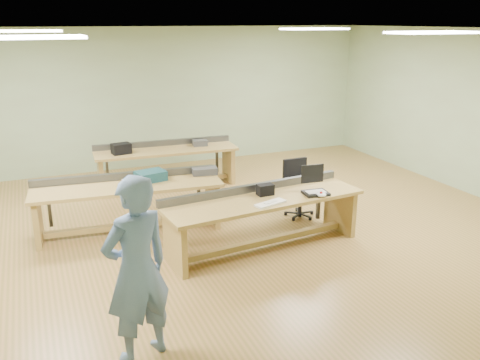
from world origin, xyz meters
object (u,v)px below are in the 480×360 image
at_px(laptop_base, 316,193).
at_px(person, 137,270).
at_px(workbench_front, 263,211).
at_px(task_chair, 299,196).
at_px(drinks_can, 123,183).
at_px(workbench_back, 166,159).
at_px(mug, 142,179).
at_px(camera_bag, 265,190).
at_px(parts_bin_grey, 204,171).
at_px(workbench_mid, 128,197).
at_px(parts_bin_teal, 151,176).

bearing_deg(laptop_base, person, -144.73).
bearing_deg(workbench_front, person, -145.66).
xyz_separation_m(task_chair, drinks_can, (-2.79, 0.40, 0.46)).
relative_size(workbench_back, mug, 20.00).
bearing_deg(drinks_can, camera_bag, -33.50).
bearing_deg(laptop_base, parts_bin_grey, 131.66).
bearing_deg(mug, workbench_mid, -171.75).
relative_size(workbench_back, parts_bin_teal, 6.39).
bearing_deg(person, parts_bin_grey, -137.86).
relative_size(workbench_back, person, 1.49).
bearing_deg(laptop_base, parts_bin_teal, 148.11).
height_order(laptop_base, task_chair, task_chair).
distance_m(workbench_back, laptop_base, 3.67).
bearing_deg(parts_bin_teal, person, -105.25).
relative_size(workbench_mid, task_chair, 3.04).
relative_size(workbench_back, laptop_base, 8.05).
xyz_separation_m(workbench_front, person, (-2.14, -1.80, 0.37)).
bearing_deg(drinks_can, laptop_base, -30.29).
bearing_deg(task_chair, workbench_back, 123.35).
bearing_deg(camera_bag, laptop_base, -23.02).
height_order(task_chair, mug, task_chair).
relative_size(task_chair, parts_bin_grey, 2.39).
bearing_deg(workbench_mid, workbench_back, 65.66).
relative_size(workbench_back, task_chair, 2.91).
bearing_deg(workbench_front, task_chair, 33.90).
height_order(workbench_mid, camera_bag, camera_bag).
bearing_deg(parts_bin_teal, workbench_mid, -169.08).
bearing_deg(mug, camera_bag, -40.25).
bearing_deg(task_chair, workbench_mid, 170.24).
relative_size(workbench_front, workbench_mid, 1.03).
xyz_separation_m(laptop_base, drinks_can, (-2.47, 1.44, 0.03)).
relative_size(workbench_mid, laptop_base, 8.42).
height_order(parts_bin_grey, mug, same).
distance_m(workbench_mid, person, 3.19).
distance_m(person, mug, 3.24).
height_order(camera_bag, drinks_can, camera_bag).
distance_m(workbench_front, laptop_base, 0.80).
bearing_deg(laptop_base, camera_bag, 164.92).
distance_m(workbench_mid, laptop_base, 2.83).
bearing_deg(workbench_mid, mug, 13.54).
bearing_deg(workbench_mid, task_chair, -3.89).
relative_size(workbench_mid, drinks_can, 27.24).
bearing_deg(workbench_back, task_chair, -52.52).
relative_size(workbench_front, drinks_can, 28.10).
xyz_separation_m(camera_bag, task_chair, (1.00, 0.78, -0.48)).
bearing_deg(laptop_base, drinks_can, 155.35).
relative_size(workbench_front, task_chair, 3.14).
relative_size(workbench_front, workbench_back, 1.08).
relative_size(laptop_base, camera_bag, 1.49).
distance_m(workbench_back, parts_bin_teal, 2.03).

